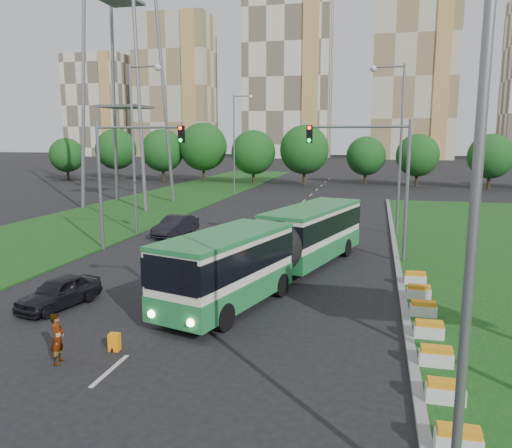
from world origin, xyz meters
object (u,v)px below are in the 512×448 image
(shopping_trolley, at_px, (114,342))
(car_left_near, at_px, (59,292))
(traffic_mast_median, at_px, (378,168))
(car_left_far, at_px, (176,226))
(pedestrian, at_px, (58,338))
(traffic_mast_left, at_px, (123,165))
(articulated_bus, at_px, (276,246))

(shopping_trolley, bearing_deg, car_left_near, 137.65)
(traffic_mast_median, height_order, car_left_far, traffic_mast_median)
(shopping_trolley, bearing_deg, pedestrian, -139.49)
(traffic_mast_left, xyz_separation_m, pedestrian, (5.55, -14.90, -4.53))
(traffic_mast_median, height_order, traffic_mast_left, same)
(traffic_mast_median, relative_size, traffic_mast_left, 1.00)
(traffic_mast_left, bearing_deg, car_left_far, 77.02)
(car_left_near, xyz_separation_m, shopping_trolley, (4.42, -3.39, -0.35))
(traffic_mast_left, bearing_deg, shopping_trolley, -63.55)
(traffic_mast_left, xyz_separation_m, shopping_trolley, (6.79, -13.64, -5.06))
(car_left_far, bearing_deg, pedestrian, -69.51)
(traffic_mast_median, distance_m, shopping_trolley, 17.61)
(articulated_bus, height_order, car_left_far, articulated_bus)
(car_left_near, distance_m, shopping_trolley, 5.58)
(traffic_mast_median, height_order, shopping_trolley, traffic_mast_median)
(pedestrian, distance_m, shopping_trolley, 1.84)
(traffic_mast_left, height_order, articulated_bus, traffic_mast_left)
(pedestrian, xyz_separation_m, shopping_trolley, (1.24, 1.26, -0.53))
(articulated_bus, distance_m, car_left_far, 13.09)
(traffic_mast_left, relative_size, shopping_trolley, 13.49)
(car_left_near, height_order, car_left_far, car_left_far)
(traffic_mast_median, xyz_separation_m, car_left_near, (-12.79, -11.25, -4.70))
(shopping_trolley, bearing_deg, car_left_far, 101.71)
(traffic_mast_left, relative_size, pedestrian, 4.87)
(car_left_near, bearing_deg, shopping_trolley, -24.22)
(car_left_near, relative_size, car_left_far, 0.86)
(traffic_mast_left, relative_size, articulated_bus, 0.47)
(articulated_bus, relative_size, shopping_trolley, 28.59)
(car_left_far, distance_m, shopping_trolley, 19.60)
(car_left_near, relative_size, pedestrian, 2.31)
(articulated_bus, bearing_deg, traffic_mast_median, 62.93)
(car_left_near, height_order, shopping_trolley, car_left_near)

